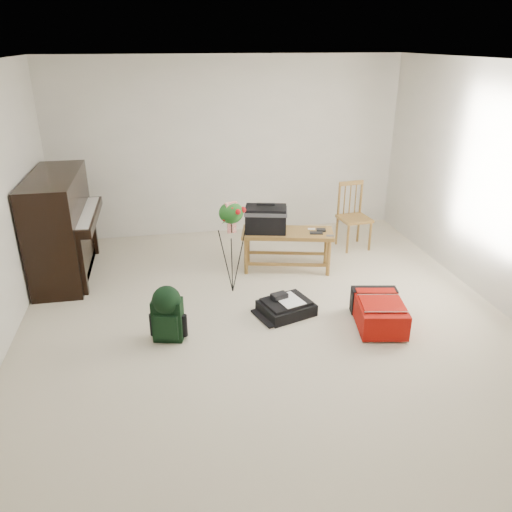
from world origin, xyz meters
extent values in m
cube|color=beige|center=(0.00, 0.00, 0.00)|extent=(5.00, 5.50, 0.01)
cube|color=white|center=(0.00, 0.00, 2.50)|extent=(5.00, 5.50, 0.01)
cube|color=beige|center=(0.00, 2.75, 1.25)|extent=(5.00, 0.04, 2.50)
cube|color=beige|center=(2.50, 0.00, 1.25)|extent=(0.04, 5.50, 2.50)
cube|color=black|center=(-2.20, 1.60, 0.62)|extent=(0.55, 1.50, 1.25)
cube|color=black|center=(-1.90, 1.60, 0.73)|extent=(0.28, 1.30, 0.10)
cube|color=white|center=(-1.90, 1.60, 0.78)|extent=(0.22, 1.20, 0.02)
cube|color=black|center=(-2.15, 1.60, 0.05)|extent=(0.45, 1.30, 0.10)
cube|color=olive|center=(0.51, 1.24, 0.48)|extent=(1.19, 0.69, 0.04)
cylinder|color=olive|center=(0.01, 1.06, 0.23)|extent=(0.05, 0.05, 0.46)
cylinder|color=olive|center=(0.01, 1.42, 0.23)|extent=(0.05, 0.05, 0.46)
cylinder|color=olive|center=(1.01, 1.06, 0.23)|extent=(0.05, 0.05, 0.46)
cylinder|color=olive|center=(1.01, 1.42, 0.23)|extent=(0.05, 0.05, 0.46)
cube|color=olive|center=(1.58, 1.75, 0.42)|extent=(0.43, 0.43, 0.04)
cylinder|color=olive|center=(1.42, 1.59, 0.20)|extent=(0.03, 0.03, 0.40)
cylinder|color=olive|center=(1.42, 1.92, 0.20)|extent=(0.03, 0.03, 0.40)
cylinder|color=olive|center=(1.75, 1.59, 0.20)|extent=(0.03, 0.03, 0.40)
cylinder|color=olive|center=(1.75, 1.92, 0.20)|extent=(0.03, 0.03, 0.40)
cube|color=olive|center=(1.58, 1.92, 0.88)|extent=(0.36, 0.08, 0.06)
cylinder|color=olive|center=(1.42, 1.92, 0.65)|extent=(0.03, 0.03, 0.49)
cylinder|color=olive|center=(1.75, 1.92, 0.65)|extent=(0.03, 0.03, 0.49)
cube|color=#BA0C08|center=(1.09, -0.27, 0.15)|extent=(0.56, 0.74, 0.26)
cube|color=black|center=(1.09, -0.01, 0.15)|extent=(0.49, 0.24, 0.28)
cube|color=#BA0C08|center=(1.09, -0.32, 0.29)|extent=(0.46, 0.45, 0.02)
cube|color=silver|center=(1.09, -0.51, 0.29)|extent=(0.41, 0.09, 0.01)
cube|color=black|center=(0.23, 0.14, 0.06)|extent=(0.63, 0.56, 0.13)
cube|color=black|center=(0.23, 0.14, 0.14)|extent=(0.55, 0.48, 0.03)
cube|color=white|center=(0.25, 0.12, 0.17)|extent=(0.32, 0.37, 0.01)
cube|color=black|center=(0.18, 0.20, 0.19)|extent=(0.19, 0.15, 0.05)
cube|color=black|center=(-1.00, -0.12, 0.21)|extent=(0.32, 0.23, 0.42)
cube|color=black|center=(-1.00, -0.22, 0.19)|extent=(0.23, 0.10, 0.25)
sphere|color=black|center=(-1.00, -0.12, 0.42)|extent=(0.27, 0.27, 0.27)
cube|color=black|center=(-1.07, -0.02, 0.21)|extent=(0.04, 0.04, 0.38)
cube|color=black|center=(-0.94, -0.02, 0.21)|extent=(0.04, 0.04, 0.38)
cylinder|color=black|center=(-0.25, 0.75, 0.87)|extent=(0.01, 0.01, 0.29)
ellipsoid|color=#1E591B|center=(-0.25, 0.75, 0.95)|extent=(0.27, 0.19, 0.25)
cube|color=red|center=(-0.25, 0.73, 1.04)|extent=(0.14, 0.08, 0.08)
camera|label=1|loc=(-0.95, -4.33, 2.68)|focal=35.00mm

